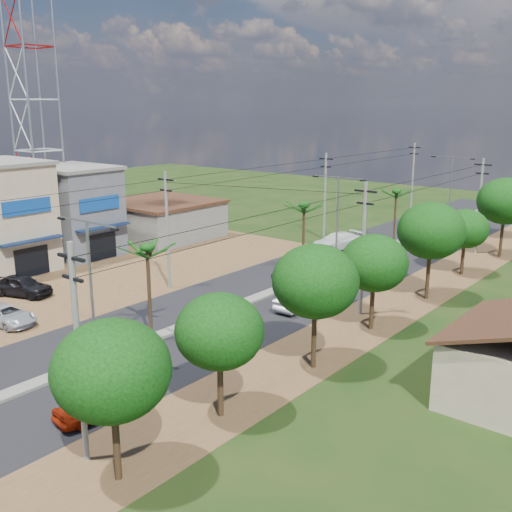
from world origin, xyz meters
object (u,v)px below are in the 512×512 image
(car_silver_mid, at_px, (299,299))
(car_parked_silver, at_px, (7,316))
(car_red_near, at_px, (95,405))
(car_parked_dark, at_px, (22,286))
(moto_rider_east, at_px, (80,375))
(car_white_far, at_px, (337,242))

(car_silver_mid, relative_size, car_parked_silver, 0.97)
(car_red_near, bearing_deg, car_parked_dark, -15.25)
(car_red_near, xyz_separation_m, car_silver_mid, (-1.37, 17.99, 0.07))
(car_parked_silver, bearing_deg, moto_rider_east, -105.69)
(car_silver_mid, distance_m, car_parked_dark, 20.52)
(car_white_far, distance_m, car_parked_silver, 31.57)
(car_red_near, distance_m, car_white_far, 35.73)
(car_silver_mid, bearing_deg, car_parked_silver, 45.78)
(moto_rider_east, bearing_deg, car_white_far, -67.12)
(car_parked_dark, bearing_deg, car_parked_silver, -148.80)
(car_silver_mid, xyz_separation_m, moto_rider_east, (-2.20, -16.27, -0.29))
(car_red_near, relative_size, car_white_far, 0.69)
(car_parked_dark, distance_m, moto_rider_east, 16.42)
(car_silver_mid, bearing_deg, car_white_far, -69.06)
(car_white_far, relative_size, moto_rider_east, 3.45)
(car_silver_mid, height_order, car_white_far, car_white_far)
(car_red_near, relative_size, car_silver_mid, 0.87)
(car_white_far, bearing_deg, car_parked_dark, -92.68)
(car_white_far, distance_m, moto_rider_east, 33.35)
(car_red_near, xyz_separation_m, moto_rider_east, (-3.58, 1.72, -0.22))
(car_silver_mid, relative_size, moto_rider_east, 2.71)
(moto_rider_east, bearing_deg, car_parked_silver, 4.11)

